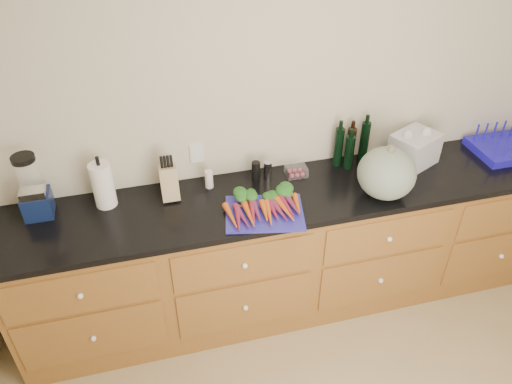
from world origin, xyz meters
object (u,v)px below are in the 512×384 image
object	(u,v)px
carrots	(263,206)
paper_towel	(103,185)
blender_appliance	(33,190)
tomato_box	(296,171)
cutting_board	(264,213)
knife_block	(169,183)
dish_rack	(506,146)
squash	(387,173)

from	to	relation	value
carrots	paper_towel	size ratio (longest dim) A/B	1.55
blender_appliance	tomato_box	xyz separation A→B (m)	(1.54, 0.01, -0.14)
blender_appliance	tomato_box	distance (m)	1.55
tomato_box	cutting_board	bearing A→B (deg)	-132.13
cutting_board	knife_block	distance (m)	0.59
carrots	blender_appliance	xyz separation A→B (m)	(-1.24, 0.28, 0.14)
tomato_box	dish_rack	size ratio (longest dim) A/B	0.30
knife_block	dish_rack	xyz separation A→B (m)	(2.26, -0.06, -0.06)
squash	tomato_box	distance (m)	0.56
knife_block	dish_rack	size ratio (longest dim) A/B	0.47
cutting_board	tomato_box	xyz separation A→B (m)	(0.30, 0.33, 0.02)
dish_rack	tomato_box	bearing A→B (deg)	176.48
carrots	knife_block	world-z (taller)	knife_block
squash	dish_rack	world-z (taller)	squash
cutting_board	tomato_box	bearing A→B (deg)	47.87
knife_block	tomato_box	size ratio (longest dim) A/B	1.56
carrots	squash	world-z (taller)	squash
cutting_board	blender_appliance	distance (m)	1.29
paper_towel	cutting_board	bearing A→B (deg)	-20.17
tomato_box	paper_towel	bearing A→B (deg)	-179.51
cutting_board	squash	size ratio (longest dim) A/B	1.29
carrots	knife_block	bearing A→B (deg)	151.89
blender_appliance	knife_block	distance (m)	0.74
tomato_box	squash	bearing A→B (deg)	-36.60
cutting_board	knife_block	bearing A→B (deg)	149.01
blender_appliance	paper_towel	world-z (taller)	blender_appliance
carrots	cutting_board	bearing A→B (deg)	-90.00
paper_towel	dish_rack	xyz separation A→B (m)	(2.63, -0.08, -0.10)
dish_rack	cutting_board	bearing A→B (deg)	-172.25
carrots	paper_towel	bearing A→B (deg)	161.78
carrots	tomato_box	distance (m)	0.42
squash	paper_towel	bearing A→B (deg)	168.83
blender_appliance	carrots	bearing A→B (deg)	-12.93
paper_towel	dish_rack	bearing A→B (deg)	-1.74
carrots	dish_rack	size ratio (longest dim) A/B	0.98
knife_block	dish_rack	bearing A→B (deg)	-1.52
squash	tomato_box	bearing A→B (deg)	143.40
squash	paper_towel	size ratio (longest dim) A/B	1.24
blender_appliance	knife_block	xyz separation A→B (m)	(0.74, -0.02, -0.07)
squash	dish_rack	xyz separation A→B (m)	(1.02, 0.24, -0.11)
blender_appliance	dish_rack	distance (m)	3.01
carrots	blender_appliance	size ratio (longest dim) A/B	1.09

